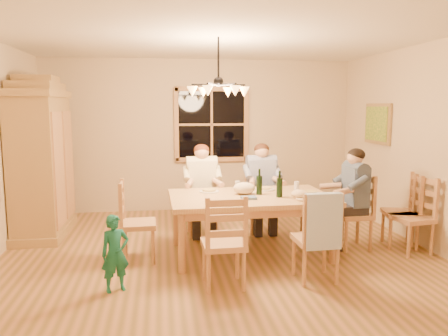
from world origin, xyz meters
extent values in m
plane|color=brown|center=(0.00, 0.00, 0.00)|extent=(5.50, 5.50, 0.00)
cube|color=white|center=(0.00, 0.00, 2.70)|extent=(5.50, 5.00, 0.02)
cube|color=beige|center=(0.00, 2.50, 1.35)|extent=(5.50, 0.02, 2.70)
cube|color=beige|center=(2.75, 0.00, 1.35)|extent=(0.02, 5.00, 2.70)
cube|color=black|center=(0.20, 2.48, 1.55)|extent=(1.20, 0.03, 1.20)
cube|color=#B3834F|center=(0.20, 2.46, 1.55)|extent=(1.30, 0.06, 1.30)
cube|color=olive|center=(2.72, 1.20, 1.60)|extent=(0.04, 0.78, 0.64)
cube|color=#1E6B2D|center=(2.69, 1.20, 1.60)|extent=(0.02, 0.68, 0.54)
cylinder|color=black|center=(0.00, 0.00, 2.44)|extent=(0.02, 0.02, 0.53)
sphere|color=black|center=(0.00, 0.00, 2.17)|extent=(0.12, 0.12, 0.12)
cylinder|color=black|center=(0.16, 0.00, 2.13)|extent=(0.34, 0.02, 0.02)
cone|color=#FFB259|center=(0.32, 0.00, 2.05)|extent=(0.13, 0.13, 0.12)
cylinder|color=black|center=(0.08, 0.14, 2.13)|extent=(0.19, 0.31, 0.02)
cone|color=#FFB259|center=(0.16, 0.28, 2.05)|extent=(0.13, 0.13, 0.12)
cylinder|color=black|center=(-0.08, 0.14, 2.13)|extent=(0.19, 0.31, 0.02)
cone|color=#FFB259|center=(-0.16, 0.28, 2.05)|extent=(0.13, 0.13, 0.12)
cylinder|color=black|center=(-0.16, 0.00, 2.13)|extent=(0.34, 0.02, 0.02)
cone|color=#FFB259|center=(-0.32, 0.00, 2.05)|extent=(0.13, 0.13, 0.12)
cylinder|color=black|center=(-0.08, -0.14, 2.13)|extent=(0.19, 0.31, 0.02)
cone|color=#FFB259|center=(-0.16, -0.28, 2.05)|extent=(0.13, 0.13, 0.12)
cylinder|color=black|center=(0.08, -0.14, 2.13)|extent=(0.19, 0.31, 0.02)
cone|color=#FFB259|center=(0.16, -0.28, 2.05)|extent=(0.13, 0.13, 0.12)
cube|color=olive|center=(-2.43, 1.24, 1.00)|extent=(0.60, 1.30, 2.00)
cube|color=olive|center=(-2.43, 1.24, 2.05)|extent=(0.66, 1.40, 0.10)
cube|color=olive|center=(-2.43, 1.24, 2.15)|extent=(0.58, 1.00, 0.12)
cube|color=olive|center=(-2.43, 1.24, 2.25)|extent=(0.52, 0.55, 0.10)
cube|color=#B3834F|center=(-2.12, 0.91, 1.00)|extent=(0.03, 0.55, 1.60)
cube|color=#B3834F|center=(-2.12, 1.57, 1.00)|extent=(0.03, 0.55, 1.60)
cube|color=olive|center=(-2.43, 1.24, 0.06)|extent=(0.66, 1.40, 0.12)
cube|color=#B17A4F|center=(0.39, -0.06, 0.73)|extent=(2.04, 1.27, 0.06)
cube|color=#B3834F|center=(0.39, -0.06, 0.65)|extent=(1.88, 1.12, 0.10)
cylinder|color=#B3834F|center=(-0.50, -0.60, 0.35)|extent=(0.09, 0.09, 0.70)
cylinder|color=#B3834F|center=(1.31, -0.55, 0.35)|extent=(0.09, 0.09, 0.70)
cylinder|color=#B3834F|center=(-0.52, 0.43, 0.35)|extent=(0.09, 0.09, 0.70)
cylinder|color=#B3834F|center=(1.28, 0.47, 0.35)|extent=(0.09, 0.09, 0.70)
cube|color=#B3834F|center=(-0.13, 0.87, 0.45)|extent=(0.45, 0.43, 0.06)
cube|color=#B3834F|center=(-0.13, 0.87, 0.72)|extent=(0.38, 0.06, 0.54)
cube|color=#B3834F|center=(0.76, 0.89, 0.45)|extent=(0.45, 0.43, 0.06)
cube|color=#B3834F|center=(0.76, 0.89, 0.72)|extent=(0.38, 0.06, 0.54)
cube|color=#B3834F|center=(-0.08, -1.02, 0.45)|extent=(0.45, 0.43, 0.06)
cube|color=#B3834F|center=(-0.08, -1.02, 0.72)|extent=(0.38, 0.06, 0.54)
cube|color=#B3834F|center=(0.92, -1.00, 0.45)|extent=(0.45, 0.43, 0.06)
cube|color=#B3834F|center=(0.92, -1.00, 0.72)|extent=(0.38, 0.06, 0.54)
cube|color=#B3834F|center=(-1.00, -0.10, 0.45)|extent=(0.43, 0.45, 0.06)
cube|color=#B3834F|center=(-1.00, -0.10, 0.72)|extent=(0.06, 0.38, 0.54)
cube|color=#B3834F|center=(1.79, -0.03, 0.45)|extent=(0.43, 0.45, 0.06)
cube|color=#B3834F|center=(1.79, -0.03, 0.72)|extent=(0.06, 0.38, 0.54)
cube|color=beige|center=(-0.13, 0.87, 0.84)|extent=(0.41, 0.23, 0.52)
cube|color=#262328|center=(-0.13, 0.87, 0.53)|extent=(0.39, 0.43, 0.14)
sphere|color=tan|center=(-0.13, 0.87, 1.22)|extent=(0.21, 0.21, 0.21)
ellipsoid|color=#592614|center=(-0.13, 0.87, 1.25)|extent=(0.22, 0.22, 0.17)
cube|color=navy|center=(0.76, 0.89, 0.84)|extent=(0.41, 0.23, 0.52)
cube|color=#262328|center=(0.76, 0.89, 0.53)|extent=(0.39, 0.43, 0.14)
sphere|color=tan|center=(0.76, 0.89, 1.22)|extent=(0.21, 0.21, 0.21)
ellipsoid|color=#381E11|center=(0.76, 0.89, 1.25)|extent=(0.22, 0.22, 0.17)
cube|color=#45546F|center=(1.79, -0.03, 0.84)|extent=(0.23, 0.41, 0.52)
cube|color=#262328|center=(1.79, -0.03, 0.53)|extent=(0.43, 0.39, 0.14)
sphere|color=tan|center=(1.79, -0.03, 1.22)|extent=(0.21, 0.21, 0.21)
ellipsoid|color=black|center=(1.79, -0.03, 1.25)|extent=(0.22, 0.22, 0.17)
cube|color=#A0B7D9|center=(0.92, -1.19, 0.70)|extent=(0.38, 0.11, 0.58)
cylinder|color=black|center=(0.52, -0.02, 0.93)|extent=(0.08, 0.08, 0.33)
cylinder|color=black|center=(0.73, -0.22, 0.93)|extent=(0.08, 0.08, 0.33)
cylinder|color=white|center=(-0.10, 0.23, 0.77)|extent=(0.26, 0.26, 0.02)
cylinder|color=white|center=(0.66, 0.26, 0.77)|extent=(0.26, 0.26, 0.02)
cylinder|color=white|center=(1.17, -0.08, 0.77)|extent=(0.26, 0.26, 0.02)
cylinder|color=silver|center=(0.28, 0.21, 0.83)|extent=(0.06, 0.06, 0.14)
cylinder|color=silver|center=(1.04, 0.06, 0.83)|extent=(0.06, 0.06, 0.14)
ellipsoid|color=#CFB48A|center=(0.95, -0.33, 0.82)|extent=(0.20, 0.20, 0.11)
cube|color=slate|center=(0.33, -0.28, 0.78)|extent=(0.18, 0.14, 0.03)
ellipsoid|color=#C2AE8D|center=(0.33, 0.02, 0.84)|extent=(0.28, 0.22, 0.15)
imported|color=#176758|center=(-1.19, -0.99, 0.40)|extent=(0.34, 0.28, 0.79)
cube|color=#B3834F|center=(2.45, -0.32, 0.45)|extent=(0.48, 0.49, 0.06)
cube|color=#B3834F|center=(2.45, -0.32, 0.72)|extent=(0.10, 0.38, 0.54)
cube|color=#B3834F|center=(2.45, -0.05, 0.45)|extent=(0.51, 0.52, 0.06)
cube|color=#B3834F|center=(2.45, -0.05, 0.72)|extent=(0.14, 0.38, 0.54)
camera|label=1|loc=(-0.71, -5.35, 1.87)|focal=35.00mm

